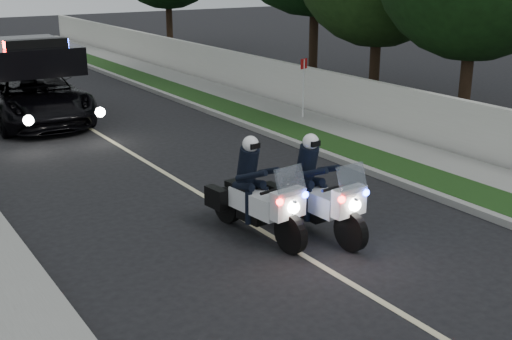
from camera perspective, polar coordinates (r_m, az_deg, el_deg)
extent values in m
cube|color=gray|center=(18.77, 1.93, 2.92)|extent=(0.20, 60.00, 0.15)
cube|color=#193814|center=(19.17, 3.65, 3.21)|extent=(1.20, 60.00, 0.16)
cube|color=gray|center=(19.95, 6.66, 3.71)|extent=(1.40, 60.00, 0.16)
cube|color=beige|center=(20.45, 8.91, 5.88)|extent=(0.22, 60.00, 1.50)
cube|color=#BFB78C|center=(16.87, -9.57, 0.72)|extent=(0.12, 50.00, 0.01)
imported|color=black|center=(22.12, -18.64, 4.07)|extent=(2.99, 6.06, 2.90)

